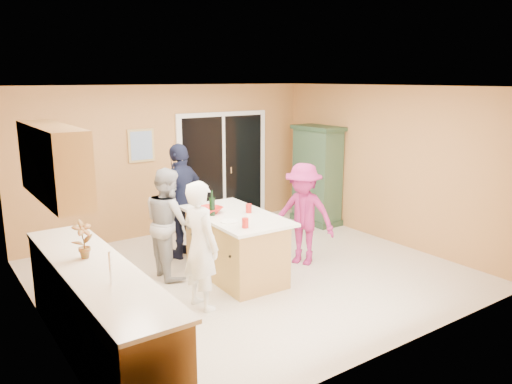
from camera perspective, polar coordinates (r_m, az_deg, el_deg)
floor at (r=7.17m, az=-0.53°, el=-9.30°), size 5.50×5.50×0.00m
ceiling at (r=6.64m, az=-0.58°, el=11.96°), size 5.50×5.00×0.10m
wall_back at (r=8.93m, az=-9.68°, el=3.64°), size 5.50×0.10×2.60m
wall_front at (r=4.99m, az=15.92°, el=-4.01°), size 5.50×0.10×2.60m
wall_left at (r=5.75m, az=-23.84°, el=-2.43°), size 0.10×5.00×2.60m
wall_right at (r=8.62m, az=14.74°, el=3.06°), size 0.10×5.00×2.60m
left_cabinet_run at (r=5.13m, az=-17.15°, el=-13.67°), size 0.65×3.05×1.24m
upper_cabinets at (r=5.47m, az=-22.17°, el=3.17°), size 0.35×1.60×0.75m
sliding_door at (r=9.43m, az=-3.75°, el=2.74°), size 1.90×0.07×2.10m
framed_picture at (r=8.65m, az=-12.99°, el=5.21°), size 0.46×0.04×0.56m
kitchen_island at (r=6.94m, az=-2.36°, el=-6.35°), size 0.98×1.74×0.90m
green_hutch at (r=9.49m, az=6.99°, el=1.81°), size 0.53×1.00×1.85m
woman_white at (r=5.95m, az=-6.37°, el=-6.08°), size 0.45×0.62×1.56m
woman_grey at (r=6.98m, az=-9.97°, el=-3.47°), size 0.62×0.77×1.53m
woman_navy at (r=7.69m, az=-8.49°, el=-1.00°), size 1.12×0.83×1.76m
woman_magenta at (r=7.36m, az=5.41°, el=-2.55°), size 0.95×1.13×1.51m
serving_bowl at (r=6.87m, az=-5.34°, el=-2.07°), size 0.43×0.43×0.08m
tulip_vase at (r=5.28m, az=-19.15°, el=-5.16°), size 0.23×0.18×0.40m
tumbler_near at (r=6.18m, az=-1.24°, el=-3.55°), size 0.08×0.08×0.12m
tumbler_far at (r=6.85m, az=-0.84°, el=-1.88°), size 0.11×0.11×0.12m
wine_bottle at (r=6.73m, az=-5.04°, el=-1.58°), size 0.08×0.08×0.34m
white_plate at (r=6.43m, az=-3.09°, el=-3.38°), size 0.29×0.29×0.02m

